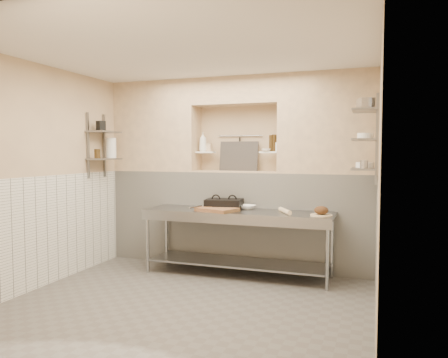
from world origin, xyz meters
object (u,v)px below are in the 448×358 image
at_px(bread_loaf, 321,210).
at_px(prep_table, 237,229).
at_px(jug_left, 111,148).
at_px(cutting_board, 217,209).
at_px(rolling_pin, 285,211).
at_px(bowl_alcove, 266,150).
at_px(mixing_bowl, 247,207).
at_px(bottle_soap, 203,142).
at_px(panini_press, 224,204).

bearing_deg(bread_loaf, prep_table, 175.00).
height_order(prep_table, jug_left, jug_left).
relative_size(cutting_board, rolling_pin, 1.29).
bearing_deg(prep_table, bowl_alcove, 61.70).
xyz_separation_m(rolling_pin, jug_left, (-2.69, 0.07, 0.83)).
distance_m(mixing_bowl, bread_loaf, 1.11).
bearing_deg(prep_table, rolling_pin, -2.43).
bearing_deg(bottle_soap, cutting_board, -54.99).
bearing_deg(rolling_pin, mixing_bowl, 158.07).
distance_m(bowl_alcove, jug_left, 2.35).
xyz_separation_m(panini_press, bottle_soap, (-0.49, 0.43, 0.89)).
distance_m(panini_press, cutting_board, 0.28).
height_order(prep_table, rolling_pin, rolling_pin).
xyz_separation_m(prep_table, bottle_soap, (-0.74, 0.57, 1.22)).
relative_size(rolling_pin, bottle_soap, 1.35).
xyz_separation_m(cutting_board, jug_left, (-1.79, 0.18, 0.84)).
bearing_deg(bowl_alcove, bread_loaf, -35.11).
bearing_deg(bottle_soap, prep_table, -37.60).
distance_m(rolling_pin, bowl_alcove, 1.04).
xyz_separation_m(prep_table, cutting_board, (-0.25, -0.13, 0.28)).
height_order(mixing_bowl, jug_left, jug_left).
distance_m(prep_table, bottle_soap, 1.53).
bearing_deg(panini_press, jug_left, 175.79).
height_order(bread_loaf, bowl_alcove, bowl_alcove).
relative_size(prep_table, bread_loaf, 14.63).
relative_size(cutting_board, mixing_bowl, 2.17).
bearing_deg(panini_press, rolling_pin, -17.58).
relative_size(panini_press, mixing_bowl, 2.31).
height_order(cutting_board, rolling_pin, rolling_pin).
bearing_deg(bowl_alcove, prep_table, -118.30).
height_order(bottle_soap, bowl_alcove, bottle_soap).
relative_size(bread_loaf, bowl_alcove, 1.39).
bearing_deg(jug_left, bowl_alcove, 11.38).
relative_size(mixing_bowl, bowl_alcove, 1.86).
relative_size(panini_press, bowl_alcove, 4.29).
bearing_deg(bowl_alcove, jug_left, -168.62).
bearing_deg(bottle_soap, bowl_alcove, -3.27).
height_order(bottle_soap, jug_left, bottle_soap).
height_order(prep_table, bowl_alcove, bowl_alcove).
bearing_deg(rolling_pin, bowl_alcove, 125.94).
relative_size(prep_table, mixing_bowl, 10.98).
height_order(mixing_bowl, bottle_soap, bottle_soap).
xyz_separation_m(panini_press, rolling_pin, (0.90, -0.17, -0.04)).
relative_size(prep_table, panini_press, 4.76).
distance_m(prep_table, panini_press, 0.43).
bearing_deg(bottle_soap, panini_press, -40.91).
distance_m(bottle_soap, bowl_alcove, 1.02).
relative_size(panini_press, jug_left, 1.80).
bearing_deg(rolling_pin, jug_left, 178.44).
relative_size(bottle_soap, jug_left, 0.97).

